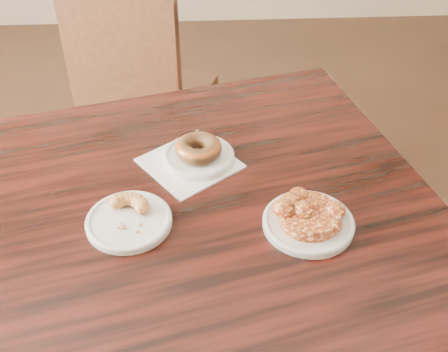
{
  "coord_description": "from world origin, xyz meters",
  "views": [
    {
      "loc": [
        -0.21,
        -0.89,
        1.52
      ],
      "look_at": [
        -0.16,
        -0.02,
        0.8
      ],
      "focal_mm": 45.0,
      "sensor_mm": 36.0,
      "label": 1
    }
  ],
  "objects": [
    {
      "name": "apple_fritter",
      "position": [
        -0.0,
        -0.12,
        0.78
      ],
      "size": [
        0.16,
        0.16,
        0.04
      ],
      "primitive_type": null,
      "color": "#441207",
      "rests_on": "plate_fritter"
    },
    {
      "name": "napkin",
      "position": [
        -0.23,
        0.08,
        0.75
      ],
      "size": [
        0.25,
        0.25,
        0.0
      ],
      "primitive_type": "cube",
      "rotation": [
        0.0,
        0.0,
        0.63
      ],
      "color": "white",
      "rests_on": "cafe_table"
    },
    {
      "name": "chair_far",
      "position": [
        -0.38,
        0.86,
        0.45
      ],
      "size": [
        0.55,
        0.55,
        0.9
      ],
      "primitive_type": null,
      "rotation": [
        0.0,
        0.0,
        2.77
      ],
      "color": "black",
      "rests_on": "floor"
    },
    {
      "name": "cruller_fragment",
      "position": [
        -0.35,
        -0.1,
        0.78
      ],
      "size": [
        0.1,
        0.1,
        0.03
      ],
      "primitive_type": null,
      "color": "brown",
      "rests_on": "plate_cruller"
    },
    {
      "name": "plate_cruller",
      "position": [
        -0.35,
        -0.1,
        0.76
      ],
      "size": [
        0.17,
        0.17,
        0.01
      ],
      "primitive_type": "cylinder",
      "color": "white",
      "rests_on": "cafe_table"
    },
    {
      "name": "cafe_table",
      "position": [
        -0.19,
        -0.06,
        0.38
      ],
      "size": [
        1.11,
        1.11,
        0.75
      ],
      "primitive_type": "cube",
      "rotation": [
        0.0,
        0.0,
        0.25
      ],
      "color": "black",
      "rests_on": "floor"
    },
    {
      "name": "glazed_donut",
      "position": [
        -0.21,
        0.09,
        0.78
      ],
      "size": [
        0.1,
        0.1,
        0.04
      ],
      "primitive_type": "torus",
      "color": "brown",
      "rests_on": "plate_donut"
    },
    {
      "name": "plate_donut",
      "position": [
        -0.21,
        0.09,
        0.76
      ],
      "size": [
        0.16,
        0.16,
        0.01
      ],
      "primitive_type": "cylinder",
      "color": "white",
      "rests_on": "napkin"
    },
    {
      "name": "plate_fritter",
      "position": [
        -0.0,
        -0.12,
        0.76
      ],
      "size": [
        0.18,
        0.18,
        0.01
      ],
      "primitive_type": "cylinder",
      "color": "silver",
      "rests_on": "cafe_table"
    }
  ]
}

